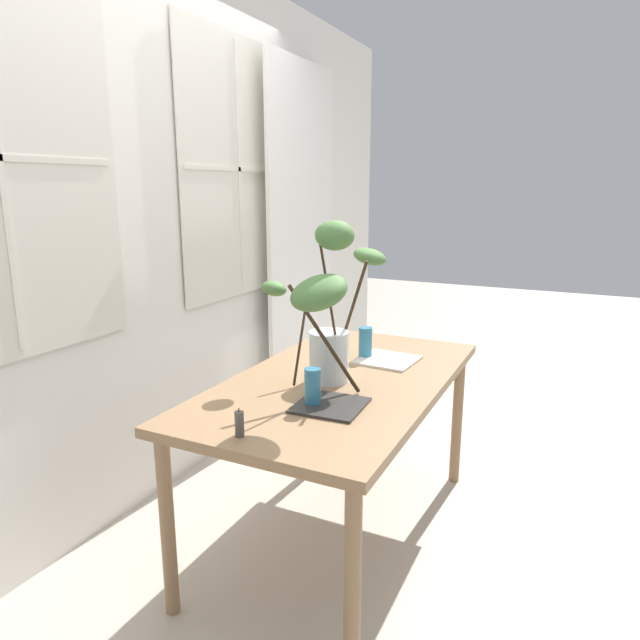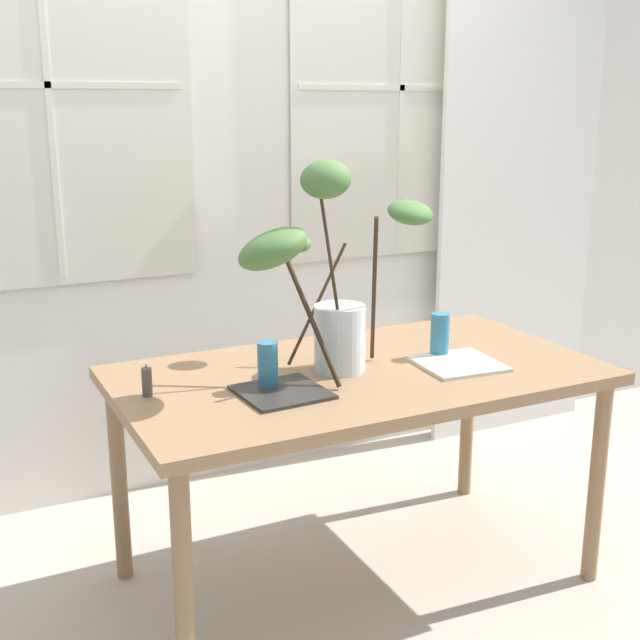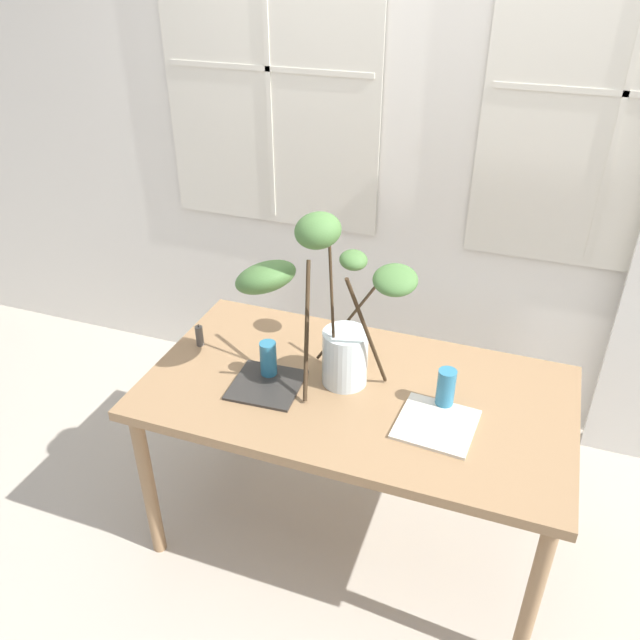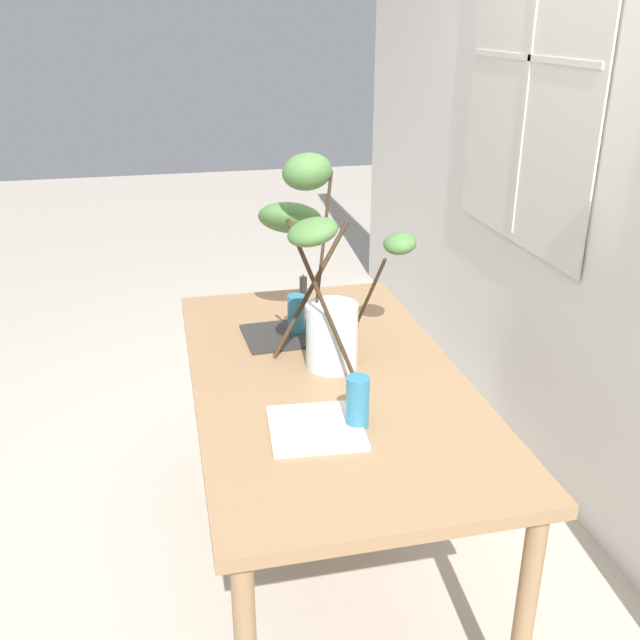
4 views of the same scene
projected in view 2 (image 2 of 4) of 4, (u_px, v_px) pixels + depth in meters
The scene contains 10 objects.
ground at pixel (356, 576), 2.86m from camera, with size 14.00×14.00×0.00m, color #B7AD9E.
back_wall_with_windows at pixel (237, 157), 3.42m from camera, with size 5.78×0.14×2.71m.
curtain_sheer_side at pixel (520, 192), 3.91m from camera, with size 0.89×0.03×2.34m, color white.
dining_table at pixel (359, 391), 2.68m from camera, with size 1.54×0.84×0.75m.
vase_with_branches at pixel (324, 279), 2.53m from camera, with size 0.68×0.52×0.68m.
drinking_glass_blue_left at pixel (268, 365), 2.47m from camera, with size 0.06×0.06×0.14m, color teal.
drinking_glass_blue_right at pixel (440, 335), 2.79m from camera, with size 0.06×0.06×0.15m, color teal.
plate_square_left at pixel (282, 392), 2.44m from camera, with size 0.25×0.25×0.01m, color #2D2B28.
plate_square_right at pixel (458, 364), 2.71m from camera, with size 0.25×0.25×0.01m, color silver.
pillar_candle at pixel (147, 382), 2.42m from camera, with size 0.03×0.03×0.10m.
Camera 2 is at (-1.24, -2.22, 1.58)m, focal length 46.58 mm.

